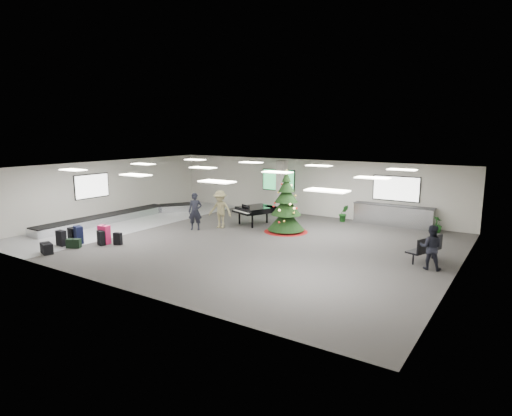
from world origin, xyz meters
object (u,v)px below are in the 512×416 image
Objects in this scene: service_counter at (393,215)px; baggage_carousel at (121,216)px; pink_suitcase at (104,235)px; traveler_b at (220,209)px; grand_piano at (256,210)px; potted_plant_left at (344,213)px; traveler_bench at (431,247)px; bench at (427,247)px; traveler_a at (195,211)px; christmas_tree at (286,211)px; potted_plant_right at (437,224)px.

baggage_carousel is at bearing -152.33° from service_counter.
pink_suitcase is 0.44× the size of traveler_b.
traveler_b is at bearing 62.17° from pink_suitcase.
grand_piano reaches higher than pink_suitcase.
grand_piano is 4.80m from potted_plant_left.
traveler_bench reaches higher than baggage_carousel.
potted_plant_left is at bearing 51.37° from pink_suitcase.
service_counter is at bearing 24.28° from traveler_b.
grand_piano is 1.40× the size of bench.
christmas_tree is at bearing -2.17° from traveler_a.
pink_suitcase is 15.40m from potted_plant_right.
baggage_carousel is at bearing -177.54° from traveler_b.
baggage_carousel is 5.95m from traveler_b.
potted_plant_left is at bearing -169.96° from service_counter.
potted_plant_right is at bearing 117.11° from bench.
traveler_bench is at bearing -64.05° from service_counter.
pink_suitcase is 7.60m from grand_piano.
traveler_bench is 8.17m from potted_plant_left.
traveler_b is 2.38× the size of potted_plant_right.
traveler_bench is (10.99, -0.12, -0.12)m from traveler_a.
service_counter is 7.07m from grand_piano.
traveler_bench is at bearing 4.29° from grand_piano.
grand_piano is 8.91m from potted_plant_right.
traveler_bench is at bearing -49.68° from bench.
baggage_carousel is 5.27× the size of traveler_a.
pink_suitcase is 8.35m from christmas_tree.
christmas_tree reaches higher than baggage_carousel.
baggage_carousel is 5.13× the size of traveler_b.
potted_plant_left is (4.63, 4.81, -0.49)m from traveler_b.
traveler_b is at bearing -133.92° from potted_plant_left.
traveler_a reaches higher than baggage_carousel.
traveler_b is 10.29m from traveler_bench.
service_counter is 5.09× the size of potted_plant_right.
christmas_tree is at bearing 16.09° from baggage_carousel.
service_counter is 8.86m from traveler_b.
baggage_carousel is at bearing 155.27° from traveler_a.
traveler_a is 1.15× the size of traveler_bench.
bench is at bearing -63.20° from service_counter.
traveler_b reaches higher than baggage_carousel.
traveler_a is (-7.89, -6.26, 0.37)m from service_counter.
baggage_carousel is at bearing -155.23° from bench.
grand_piano is at bearing 44.85° from traveler_b.
service_counter reaches higher than potted_plant_right.
traveler_b reaches higher than potted_plant_right.
traveler_a is 7.95m from potted_plant_left.
service_counter is at bearing 27.67° from baggage_carousel.
christmas_tree is 4.46m from traveler_a.
service_counter reaches higher than bench.
pink_suitcase is 0.50× the size of bench.
grand_piano is at bearing 59.86° from pink_suitcase.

